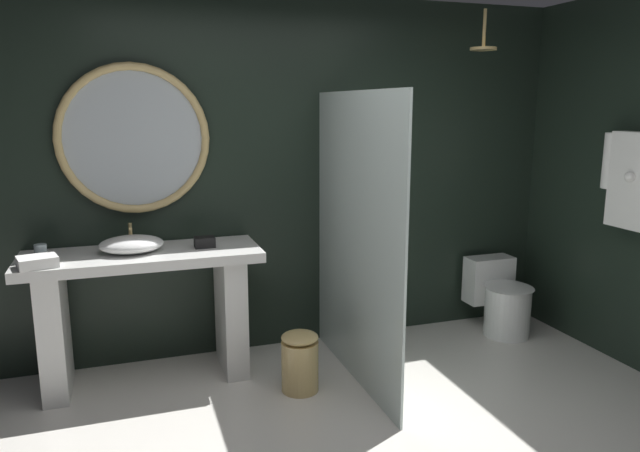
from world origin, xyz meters
The scene contains 12 objects.
back_wall_panel centered at (0.00, 1.90, 1.30)m, with size 4.80×0.10×2.60m, color black.
vanity_counter centered at (-0.94, 1.54, 0.55)m, with size 1.51×0.57×0.89m.
vessel_sink centered at (-1.01, 1.55, 0.94)m, with size 0.41×0.33×0.17m.
tumbler_cup centered at (-1.54, 1.54, 0.94)m, with size 0.07×0.07×0.10m, color silver.
tissue_box centered at (-0.54, 1.54, 0.92)m, with size 0.13×0.10×0.07m, color black.
round_wall_mirror centered at (-0.94, 1.81, 1.60)m, with size 1.00×0.05×1.00m.
shower_glass_panel centered at (0.39, 1.13, 0.96)m, with size 0.02×1.45×1.91m, color silver.
rain_shower_head centered at (1.51, 1.48, 2.25)m, with size 0.19×0.19×0.29m.
hanging_bathrobe centered at (2.21, 0.66, 1.36)m, with size 0.20×0.59×0.71m.
toilet centered at (1.83, 1.52, 0.27)m, with size 0.39×0.58×0.58m.
waste_bin centered at (-0.02, 1.06, 0.20)m, with size 0.24×0.24×0.40m.
folded_hand_towel centered at (-1.54, 1.36, 0.92)m, with size 0.21×0.17×0.06m, color white.
Camera 1 is at (-1.04, -2.36, 1.83)m, focal length 33.22 mm.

